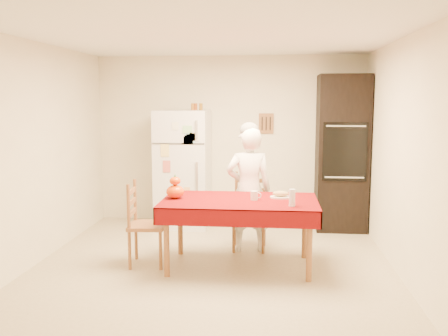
# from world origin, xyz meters

# --- Properties ---
(floor) EXTENTS (4.50, 4.50, 0.00)m
(floor) POSITION_xyz_m (0.00, 0.00, 0.00)
(floor) COLOR tan
(floor) RESTS_ON ground
(room_shell) EXTENTS (4.02, 4.52, 2.51)m
(room_shell) POSITION_xyz_m (0.00, 0.00, 1.62)
(room_shell) COLOR #F1E8CB
(room_shell) RESTS_ON ground
(refrigerator) EXTENTS (0.75, 0.74, 1.70)m
(refrigerator) POSITION_xyz_m (-0.65, 1.88, 0.85)
(refrigerator) COLOR white
(refrigerator) RESTS_ON floor
(oven_cabinet) EXTENTS (0.70, 0.62, 2.20)m
(oven_cabinet) POSITION_xyz_m (1.63, 1.93, 1.10)
(oven_cabinet) COLOR black
(oven_cabinet) RESTS_ON floor
(dining_table) EXTENTS (1.70, 1.00, 0.76)m
(dining_table) POSITION_xyz_m (0.30, 0.13, 0.69)
(dining_table) COLOR brown
(dining_table) RESTS_ON floor
(chair_far) EXTENTS (0.43, 0.41, 0.95)m
(chair_far) POSITION_xyz_m (0.38, 0.86, 0.51)
(chair_far) COLOR brown
(chair_far) RESTS_ON floor
(chair_left) EXTENTS (0.43, 0.45, 0.95)m
(chair_left) POSITION_xyz_m (-0.80, 0.10, 0.51)
(chair_left) COLOR brown
(chair_left) RESTS_ON floor
(seated_woman) EXTENTS (0.60, 0.44, 1.53)m
(seated_woman) POSITION_xyz_m (0.37, 0.74, 0.76)
(seated_woman) COLOR white
(seated_woman) RESTS_ON floor
(coffee_mug) EXTENTS (0.08, 0.08, 0.10)m
(coffee_mug) POSITION_xyz_m (0.46, 0.13, 0.81)
(coffee_mug) COLOR white
(coffee_mug) RESTS_ON dining_table
(pumpkin_lower) EXTENTS (0.20, 0.20, 0.15)m
(pumpkin_lower) POSITION_xyz_m (-0.42, 0.14, 0.84)
(pumpkin_lower) COLOR red
(pumpkin_lower) RESTS_ON dining_table
(pumpkin_upper) EXTENTS (0.12, 0.12, 0.09)m
(pumpkin_upper) POSITION_xyz_m (-0.42, 0.14, 0.96)
(pumpkin_upper) COLOR red
(pumpkin_upper) RESTS_ON pumpkin_lower
(wine_glass) EXTENTS (0.07, 0.07, 0.18)m
(wine_glass) POSITION_xyz_m (0.86, -0.15, 0.85)
(wine_glass) COLOR silver
(wine_glass) RESTS_ON dining_table
(bread_plate) EXTENTS (0.24, 0.24, 0.02)m
(bread_plate) POSITION_xyz_m (0.75, 0.26, 0.77)
(bread_plate) COLOR white
(bread_plate) RESTS_ON dining_table
(bread_loaf) EXTENTS (0.18, 0.10, 0.06)m
(bread_loaf) POSITION_xyz_m (0.75, 0.26, 0.81)
(bread_loaf) COLOR #99734B
(bread_loaf) RESTS_ON bread_plate
(spice_jar_left) EXTENTS (0.05, 0.05, 0.10)m
(spice_jar_left) POSITION_xyz_m (-0.51, 1.93, 1.75)
(spice_jar_left) COLOR #98591B
(spice_jar_left) RESTS_ON refrigerator
(spice_jar_mid) EXTENTS (0.05, 0.05, 0.10)m
(spice_jar_mid) POSITION_xyz_m (-0.46, 1.93, 1.75)
(spice_jar_mid) COLOR brown
(spice_jar_mid) RESTS_ON refrigerator
(spice_jar_right) EXTENTS (0.05, 0.05, 0.10)m
(spice_jar_right) POSITION_xyz_m (-0.39, 1.93, 1.75)
(spice_jar_right) COLOR #885B18
(spice_jar_right) RESTS_ON refrigerator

